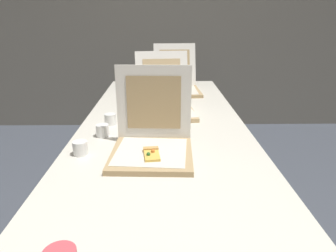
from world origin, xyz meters
The scene contains 9 objects.
wall_back centered at (0.00, 2.78, 1.30)m, with size 10.00×0.10×2.60m, color gray.
table centered at (0.00, 0.64, 0.69)m, with size 0.87×2.32×0.73m.
pizza_box_front centered at (-0.05, 0.29, 0.79)m, with size 0.34×0.35×0.35m.
pizza_box_middle centered at (0.01, 0.88, 0.78)m, with size 0.38×0.46×0.34m.
pizza_box_back centered at (0.11, 1.41, 0.78)m, with size 0.36×0.45×0.34m.
cup_white_mid centered at (-0.28, 0.66, 0.76)m, with size 0.06×0.06×0.06m, color white.
cup_white_near_center centered at (-0.29, 0.49, 0.76)m, with size 0.06×0.06×0.06m, color white.
cup_white_near_left centered at (-0.35, 0.29, 0.76)m, with size 0.06×0.06×0.06m, color white.
cup_white_far centered at (-0.16, 1.05, 0.76)m, with size 0.06×0.06×0.06m, color white.
Camera 1 is at (-0.00, -0.91, 1.29)m, focal length 33.24 mm.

